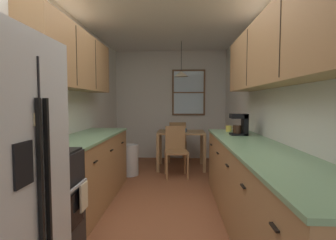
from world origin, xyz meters
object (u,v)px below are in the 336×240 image
(stove_range, at_px, (36,205))
(microwave_over_range, at_px, (17,65))
(dining_chair_far, at_px, (177,140))
(table_serving_bowl, at_px, (182,130))
(dining_chair_near, at_px, (176,149))
(storage_canister, at_px, (63,136))
(dining_table, at_px, (181,137))
(mug_by_coffeemaker, at_px, (229,129))
(trash_bin, at_px, (130,160))
(coffee_maker, at_px, (241,124))

(stove_range, xyz_separation_m, microwave_over_range, (-0.11, 0.00, 1.17))
(dining_chair_far, height_order, table_serving_bowl, dining_chair_far)
(dining_chair_near, distance_m, storage_canister, 2.40)
(microwave_over_range, xyz_separation_m, dining_table, (1.35, 3.17, -1.01))
(dining_table, relative_size, mug_by_coffeemaker, 7.82)
(stove_range, bearing_deg, mug_by_coffeemaker, 43.52)
(stove_range, relative_size, mug_by_coffeemaker, 9.10)
(stove_range, height_order, mug_by_coffeemaker, stove_range)
(dining_chair_far, relative_size, storage_canister, 5.18)
(dining_table, height_order, storage_canister, storage_canister)
(trash_bin, bearing_deg, coffee_maker, -34.75)
(storage_canister, xyz_separation_m, mug_by_coffeemaker, (1.95, 1.31, -0.04))
(microwave_over_range, distance_m, trash_bin, 2.97)
(microwave_over_range, xyz_separation_m, coffee_maker, (2.13, 1.41, -0.59))
(trash_bin, height_order, coffee_maker, coffee_maker)
(dining_chair_far, height_order, trash_bin, dining_chair_far)
(microwave_over_range, bearing_deg, mug_by_coffeemaker, 41.90)
(table_serving_bowl, bearing_deg, stove_range, -111.66)
(microwave_over_range, bearing_deg, storage_canister, 78.76)
(storage_canister, bearing_deg, dining_chair_near, 60.72)
(stove_range, relative_size, storage_canister, 6.33)
(stove_range, relative_size, dining_chair_near, 1.22)
(dining_chair_far, distance_m, trash_bin, 1.45)
(dining_chair_near, xyz_separation_m, coffee_maker, (0.88, -1.18, 0.55))
(microwave_over_range, height_order, mug_by_coffeemaker, microwave_over_range)
(microwave_over_range, bearing_deg, trash_bin, 81.11)
(dining_chair_near, height_order, mug_by_coffeemaker, mug_by_coffeemaker)
(dining_table, bearing_deg, dining_chair_far, 98.42)
(dining_chair_far, height_order, coffee_maker, coffee_maker)
(dining_table, distance_m, table_serving_bowl, 0.16)
(trash_bin, distance_m, table_serving_bowl, 1.21)
(stove_range, xyz_separation_m, dining_table, (1.24, 3.17, 0.16))
(dining_table, relative_size, dining_chair_near, 1.05)
(stove_range, distance_m, microwave_over_range, 1.17)
(dining_table, xyz_separation_m, storage_canister, (-1.25, -2.63, 0.36))
(trash_bin, distance_m, storage_canister, 2.20)
(microwave_over_range, height_order, dining_table, microwave_over_range)
(trash_bin, bearing_deg, dining_table, 30.72)
(microwave_over_range, distance_m, storage_canister, 0.86)
(dining_chair_far, bearing_deg, coffee_maker, -69.68)
(dining_table, bearing_deg, mug_by_coffeemaker, -61.89)
(microwave_over_range, xyz_separation_m, mug_by_coffeemaker, (2.06, 1.85, -0.69))
(dining_chair_far, bearing_deg, dining_chair_near, -90.57)
(dining_table, bearing_deg, trash_bin, -149.28)
(dining_table, xyz_separation_m, dining_chair_far, (-0.09, 0.58, -0.13))
(dining_chair_near, bearing_deg, dining_chair_far, 89.43)
(stove_range, xyz_separation_m, mug_by_coffeemaker, (1.95, 1.85, 0.47))
(stove_range, xyz_separation_m, storage_canister, (-0.01, 0.54, 0.52))
(storage_canister, relative_size, mug_by_coffeemaker, 1.44)
(microwave_over_range, relative_size, mug_by_coffeemaker, 5.14)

